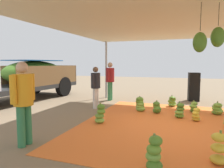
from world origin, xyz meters
TOP-DOWN VIEW (x-y plane):
  - ground_plane at (0.00, 3.00)m, footprint 40.00×40.00m
  - tarp_orange at (0.00, 0.00)m, footprint 5.83×4.63m
  - tent_canopy at (-0.02, -0.10)m, footprint 8.00×7.00m
  - banana_bunch_0 at (0.83, -0.32)m, footprint 0.38×0.39m
  - banana_bunch_1 at (2.59, 0.02)m, footprint 0.46×0.44m
  - banana_bunch_2 at (-2.67, -0.03)m, footprint 0.38×0.36m
  - banana_bunch_3 at (1.69, -1.48)m, footprint 0.47×0.44m
  - banana_bunch_4 at (0.61, -0.78)m, footprint 0.31×0.30m
  - banana_bunch_5 at (-0.52, 1.81)m, footprint 0.39×0.39m
  - banana_bunch_7 at (1.72, -0.76)m, footprint 0.40×0.36m
  - banana_bunch_8 at (1.23, 0.44)m, footprint 0.41×0.39m
  - banana_bunch_9 at (-2.08, -1.03)m, footprint 0.35×0.34m
  - banana_bunch_10 at (1.33, 1.05)m, footprint 0.44×0.46m
  - cargo_truck_main at (1.13, 6.79)m, footprint 6.71×2.72m
  - worker_0 at (3.12, 2.85)m, footprint 0.64×0.39m
  - worker_1 at (-2.53, 2.66)m, footprint 0.64×0.39m
  - worker_2 at (1.30, 2.76)m, footprint 0.58×0.35m
  - speaker_stack at (4.26, -0.82)m, footprint 0.54×0.53m

SIDE VIEW (x-z plane):
  - ground_plane at x=0.00m, z-range 0.00..0.00m
  - tarp_orange at x=0.00m, z-range 0.00..0.01m
  - banana_bunch_7 at x=1.72m, z-range -0.03..0.41m
  - banana_bunch_3 at x=1.69m, z-range -0.03..0.42m
  - banana_bunch_4 at x=0.61m, z-range -0.03..0.43m
  - banana_bunch_1 at x=2.59m, z-range -0.03..0.43m
  - banana_bunch_8 at x=1.23m, z-range -0.02..0.43m
  - banana_bunch_0 at x=0.83m, z-range -0.03..0.49m
  - banana_bunch_10 at x=1.33m, z-range -0.02..0.52m
  - banana_bunch_9 at x=-2.08m, z-range -0.04..0.54m
  - banana_bunch_5 at x=-0.52m, z-range -0.03..0.56m
  - banana_bunch_2 at x=-2.67m, z-range -0.03..0.57m
  - speaker_stack at x=4.26m, z-range 0.00..1.30m
  - worker_2 at x=1.30m, z-range 0.13..1.72m
  - worker_1 at x=-2.53m, z-range 0.15..1.89m
  - worker_0 at x=3.12m, z-range 0.15..1.91m
  - cargo_truck_main at x=1.13m, z-range 0.02..2.42m
  - tent_canopy at x=-0.02m, z-range 1.34..4.18m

